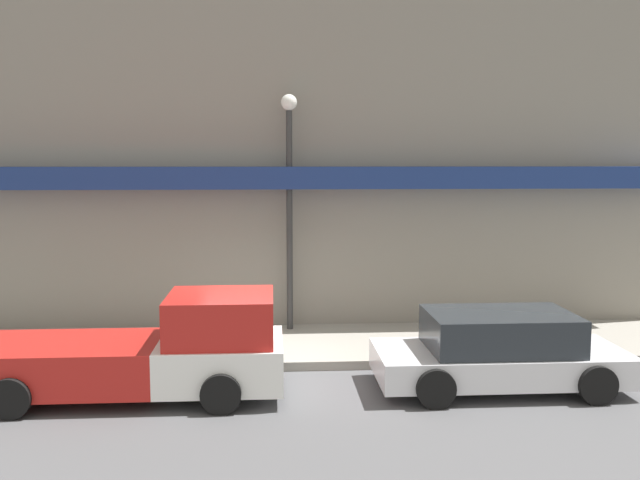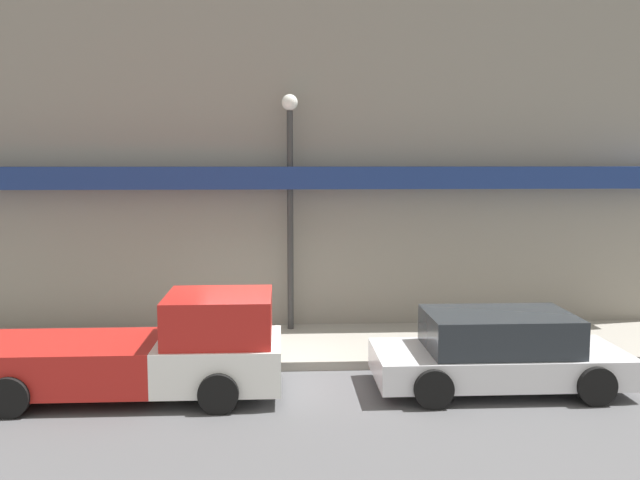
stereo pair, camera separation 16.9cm
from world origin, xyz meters
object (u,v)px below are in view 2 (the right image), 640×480
Objects in this scene: parked_car at (498,352)px; fire_hydrant at (183,340)px; street_lamp at (290,183)px; pickup_truck at (149,352)px.

parked_car reaches higher than fire_hydrant.
fire_hydrant is 4.32m from street_lamp.
pickup_truck is at bearing 177.93° from parked_car.
street_lamp reaches higher than fire_hydrant.
pickup_truck is at bearing -121.91° from street_lamp.
parked_car is 5.96m from fire_hydrant.
parked_car is at bearing -47.99° from street_lamp.
fire_hydrant is (-5.71, 1.69, -0.14)m from parked_car.
parked_car is 0.82× the size of street_lamp.
street_lamp is at bearing 129.94° from parked_car.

